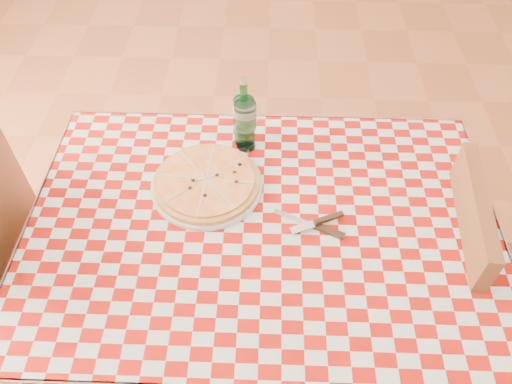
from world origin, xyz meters
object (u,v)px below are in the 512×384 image
dining_table (262,243)px  water_bottle (244,112)px  wine_glass (246,126)px  pizza_plate (207,182)px  chair_near (473,279)px

dining_table → water_bottle: bearing=101.3°
dining_table → wine_glass: 0.36m
dining_table → pizza_plate: 0.24m
chair_near → water_bottle: (-0.72, 0.33, 0.37)m
dining_table → pizza_plate: (-0.17, 0.13, 0.12)m
pizza_plate → dining_table: bearing=-37.7°
pizza_plate → water_bottle: 0.24m
pizza_plate → wine_glass: size_ratio=1.95×
water_bottle → wine_glass: (0.01, -0.02, -0.04)m
wine_glass → chair_near: bearing=-23.4°
dining_table → chair_near: chair_near is taller
wine_glass → pizza_plate: bearing=-121.5°
dining_table → chair_near: 0.67m
chair_near → wine_glass: bearing=161.8°
dining_table → water_bottle: (-0.06, 0.32, 0.22)m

